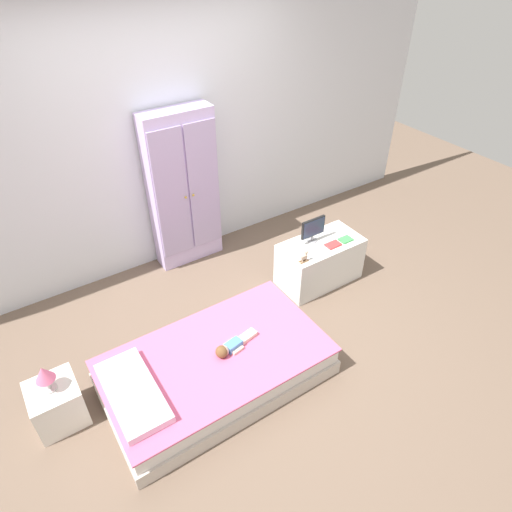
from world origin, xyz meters
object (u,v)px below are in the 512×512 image
(tv_monitor, at_px, (313,229))
(book_red, at_px, (333,245))
(bed, at_px, (216,367))
(doll, at_px, (229,347))
(nightstand, at_px, (57,404))
(tv_stand, at_px, (320,262))
(rocking_horse_toy, at_px, (305,257))
(wardrobe, at_px, (183,190))
(book_green, at_px, (346,239))
(table_lamp, at_px, (44,375))

(tv_monitor, distance_m, book_red, 0.25)
(bed, xyz_separation_m, doll, (0.11, -0.02, 0.18))
(nightstand, distance_m, tv_monitor, 2.56)
(bed, xyz_separation_m, tv_monitor, (1.39, 0.58, 0.46))
(doll, xyz_separation_m, tv_stand, (1.34, 0.53, -0.09))
(doll, xyz_separation_m, book_red, (1.40, 0.43, 0.15))
(bed, bearing_deg, tv_monitor, 22.53)
(bed, height_order, doll, doll)
(nightstand, height_order, tv_monitor, tv_monitor)
(tv_stand, height_order, rocking_horse_toy, rocking_horse_toy)
(wardrobe, relative_size, book_green, 12.92)
(bed, relative_size, wardrobe, 1.06)
(nightstand, relative_size, wardrobe, 0.22)
(table_lamp, bearing_deg, bed, -15.41)
(bed, distance_m, tv_monitor, 1.58)
(book_red, bearing_deg, nightstand, -177.82)
(bed, bearing_deg, rocking_horse_toy, 17.96)
(table_lamp, bearing_deg, wardrobe, 37.13)
(doll, bearing_deg, bed, 169.04)
(tv_stand, bearing_deg, book_green, -23.80)
(doll, xyz_separation_m, tv_monitor, (1.28, 0.60, 0.29))
(doll, distance_m, wardrobe, 1.72)
(tv_monitor, relative_size, book_red, 1.78)
(wardrobe, xyz_separation_m, book_red, (0.96, -1.16, -0.33))
(rocking_horse_toy, height_order, book_green, rocking_horse_toy)
(table_lamp, bearing_deg, rocking_horse_toy, 1.48)
(wardrobe, xyz_separation_m, tv_stand, (0.90, -1.07, -0.57))
(bed, distance_m, rocking_horse_toy, 1.25)
(book_green, bearing_deg, tv_monitor, 148.63)
(nightstand, distance_m, tv_stand, 2.58)
(wardrobe, relative_size, tv_monitor, 6.16)
(doll, relative_size, book_red, 2.69)
(rocking_horse_toy, bearing_deg, doll, -159.18)
(nightstand, bearing_deg, book_green, 2.06)
(doll, relative_size, wardrobe, 0.24)
(tv_monitor, relative_size, book_green, 2.10)
(book_green, bearing_deg, nightstand, -177.94)
(nightstand, relative_size, book_green, 2.83)
(book_red, bearing_deg, bed, -164.86)
(tv_stand, xyz_separation_m, tv_monitor, (-0.06, 0.07, 0.37))
(table_lamp, xyz_separation_m, wardrobe, (1.67, 1.26, 0.30))
(table_lamp, bearing_deg, doll, -15.01)
(wardrobe, bearing_deg, tv_monitor, -49.91)
(bed, distance_m, doll, 0.21)
(doll, bearing_deg, wardrobe, 74.53)
(tv_monitor, bearing_deg, table_lamp, -173.89)
(table_lamp, xyz_separation_m, book_green, (2.79, 0.10, -0.03))
(bed, distance_m, wardrobe, 1.79)
(book_green, bearing_deg, wardrobe, 133.75)
(table_lamp, relative_size, book_red, 1.51)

